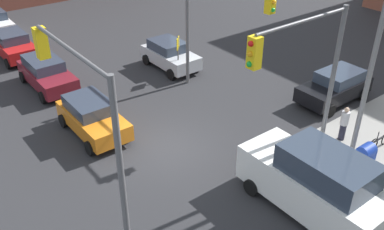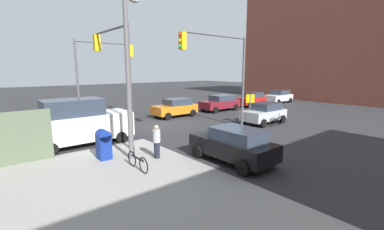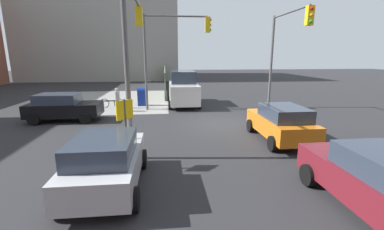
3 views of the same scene
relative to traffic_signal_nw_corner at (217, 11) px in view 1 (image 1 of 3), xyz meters
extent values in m
plane|color=#28282B|center=(2.22, -4.50, -4.66)|extent=(120.00, 120.00, 0.00)
cylinder|color=#59595B|center=(-2.28, 0.00, -1.41)|extent=(0.18, 0.18, 6.50)
cube|color=yellow|center=(3.29, 0.00, 1.19)|extent=(0.32, 0.36, 1.00)
sphere|color=orange|center=(3.47, 0.00, 1.19)|extent=(0.18, 0.18, 0.18)
sphere|color=green|center=(3.47, 0.00, 0.87)|extent=(0.18, 0.18, 0.18)
cylinder|color=#59595B|center=(6.72, -9.00, -1.41)|extent=(0.18, 0.18, 6.50)
cylinder|color=#59595B|center=(4.42, -9.00, 1.72)|extent=(4.60, 0.12, 0.12)
cube|color=yellow|center=(2.12, -9.00, 1.19)|extent=(0.32, 0.36, 1.00)
sphere|color=red|center=(1.94, -9.00, 1.51)|extent=(0.18, 0.18, 0.18)
sphere|color=orange|center=(1.94, -9.00, 1.19)|extent=(0.18, 0.18, 0.18)
sphere|color=green|center=(1.94, -9.00, 0.87)|extent=(0.18, 0.18, 0.18)
cylinder|color=#59595B|center=(6.72, 0.00, -1.41)|extent=(0.18, 0.18, 6.50)
cylinder|color=#59595B|center=(6.72, -2.15, 1.72)|extent=(0.12, 4.30, 0.12)
cube|color=yellow|center=(6.72, -4.30, 1.19)|extent=(0.36, 0.32, 1.00)
sphere|color=red|center=(6.72, -4.48, 1.51)|extent=(0.18, 0.18, 0.18)
sphere|color=orange|center=(6.72, -4.48, 1.19)|extent=(0.18, 0.18, 0.18)
sphere|color=green|center=(6.72, -4.48, 0.87)|extent=(0.18, 0.18, 0.18)
cylinder|color=slate|center=(7.42, 1.30, -0.66)|extent=(0.20, 0.20, 8.00)
cylinder|color=#4C4C4C|center=(-3.18, 0.02, -3.46)|extent=(0.08, 0.08, 2.40)
cube|color=yellow|center=(-3.18, 0.02, -2.61)|extent=(0.48, 0.48, 0.64)
cube|color=navy|center=(8.42, 0.50, -4.08)|extent=(0.56, 0.64, 1.15)
cylinder|color=navy|center=(8.42, 0.50, -3.51)|extent=(0.56, 0.64, 0.56)
cube|color=orange|center=(-0.75, -6.47, -3.96)|extent=(4.05, 1.80, 0.75)
cube|color=#2D3847|center=(-1.07, -6.47, -3.31)|extent=(2.27, 1.58, 0.55)
cylinder|color=black|center=(0.63, -5.57, -4.34)|extent=(0.64, 0.22, 0.64)
cylinder|color=black|center=(0.63, -7.37, -4.34)|extent=(0.64, 0.22, 0.64)
cylinder|color=black|center=(-2.13, -5.57, -4.34)|extent=(0.64, 0.22, 0.64)
cylinder|color=black|center=(-2.13, -7.37, -4.34)|extent=(0.64, 0.22, 0.64)
cylinder|color=black|center=(-15.58, -5.22, -4.34)|extent=(0.64, 0.22, 0.64)
cylinder|color=black|center=(-18.33, -5.22, -4.34)|extent=(0.64, 0.22, 0.64)
cube|color=#B7BABF|center=(-4.46, 0.40, -3.96)|extent=(3.81, 1.80, 0.75)
cube|color=#2D3847|center=(-4.76, 0.40, -3.31)|extent=(2.13, 1.58, 0.55)
cylinder|color=black|center=(-3.16, 1.30, -4.34)|extent=(0.64, 0.22, 0.64)
cylinder|color=black|center=(-3.16, -0.50, -4.34)|extent=(0.64, 0.22, 0.64)
cylinder|color=black|center=(-5.75, 1.30, -4.34)|extent=(0.64, 0.22, 0.64)
cylinder|color=black|center=(-5.75, -0.50, -4.34)|extent=(0.64, 0.22, 0.64)
cube|color=maroon|center=(-6.42, -6.37, -3.96)|extent=(4.39, 1.80, 0.75)
cube|color=#2D3847|center=(-6.77, -6.37, -3.31)|extent=(2.46, 1.58, 0.55)
cylinder|color=black|center=(-4.93, -5.47, -4.34)|extent=(0.64, 0.22, 0.64)
cylinder|color=black|center=(-4.93, -7.27, -4.34)|extent=(0.64, 0.22, 0.64)
cylinder|color=black|center=(-7.91, -5.47, -4.34)|extent=(0.64, 0.22, 0.64)
cylinder|color=black|center=(-7.91, -7.27, -4.34)|extent=(0.64, 0.22, 0.64)
cube|color=black|center=(3.98, 4.60, -3.96)|extent=(1.80, 4.09, 0.75)
cube|color=#2D3847|center=(3.98, 4.93, -3.31)|extent=(1.58, 2.29, 0.55)
cylinder|color=black|center=(4.88, 3.21, -4.34)|extent=(0.22, 0.64, 0.64)
cylinder|color=black|center=(3.08, 3.21, -4.34)|extent=(0.22, 0.64, 0.64)
cylinder|color=black|center=(4.88, 5.99, -4.34)|extent=(0.22, 0.64, 0.64)
cylinder|color=black|center=(3.08, 5.99, -4.34)|extent=(0.22, 0.64, 0.64)
cube|color=#B21919|center=(-11.62, -6.45, -3.96)|extent=(3.85, 1.80, 0.75)
cube|color=#2D3847|center=(-11.93, -6.45, -3.31)|extent=(2.15, 1.58, 0.55)
cylinder|color=black|center=(-10.32, -5.55, -4.34)|extent=(0.64, 0.22, 0.64)
cylinder|color=black|center=(-10.32, -7.35, -4.34)|extent=(0.64, 0.22, 0.64)
cylinder|color=black|center=(-12.93, -5.55, -4.34)|extent=(0.64, 0.22, 0.64)
cube|color=white|center=(8.42, -2.70, -3.64)|extent=(5.40, 2.10, 1.40)
cube|color=#2D3847|center=(8.85, -2.70, -2.49)|extent=(3.02, 1.85, 0.90)
cylinder|color=black|center=(6.58, -3.75, -4.34)|extent=(0.64, 0.22, 0.64)
cylinder|color=black|center=(6.58, -1.65, -4.34)|extent=(0.64, 0.22, 0.64)
cylinder|color=black|center=(10.26, -1.65, -4.34)|extent=(0.64, 0.22, 0.64)
cylinder|color=#B2B2B7|center=(6.42, 2.00, -3.55)|extent=(0.36, 0.36, 0.63)
sphere|color=tan|center=(6.42, 2.00, -3.13)|extent=(0.21, 0.21, 0.21)
cylinder|color=#1E1E2D|center=(6.42, 2.00, -4.26)|extent=(0.28, 0.28, 0.79)
torus|color=black|center=(7.82, 2.18, -4.33)|extent=(0.05, 0.71, 0.71)
cube|color=black|center=(7.82, 2.70, -4.15)|extent=(0.04, 1.04, 0.08)
cylinder|color=black|center=(7.82, 2.42, -3.91)|extent=(0.04, 0.04, 0.40)
torus|color=black|center=(-4.06, 1.50, -4.33)|extent=(0.71, 0.05, 0.71)
torus|color=black|center=(-5.10, 1.50, -4.33)|extent=(0.71, 0.05, 0.71)
cube|color=black|center=(-4.58, 1.50, -4.15)|extent=(1.04, 0.04, 0.08)
cylinder|color=black|center=(-4.86, 1.50, -3.91)|extent=(0.04, 0.04, 0.40)
camera|label=1|loc=(14.90, -12.94, 6.07)|focal=40.00mm
camera|label=2|loc=(12.65, 12.19, -0.47)|focal=24.00mm
camera|label=3|loc=(-11.53, -1.32, -0.91)|focal=24.00mm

